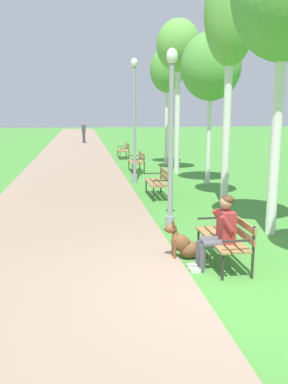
{
  "coord_description": "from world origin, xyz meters",
  "views": [
    {
      "loc": [
        -1.93,
        -5.46,
        2.6
      ],
      "look_at": [
        -0.66,
        3.01,
        0.9
      ],
      "focal_mm": 38.59,
      "sensor_mm": 36.0,
      "label": 1
    }
  ],
  "objects": [
    {
      "name": "paved_path",
      "position": [
        -2.39,
        24.0,
        0.02
      ],
      "size": [
        4.2,
        60.0,
        0.04
      ],
      "primitive_type": "cube",
      "color": "gray",
      "rests_on": "ground"
    },
    {
      "name": "lamp_post_near",
      "position": [
        -0.04,
        3.22,
        2.0
      ],
      "size": [
        0.24,
        0.24,
        3.86
      ],
      "color": "gray",
      "rests_on": "ground"
    },
    {
      "name": "ground_plane",
      "position": [
        0.0,
        0.0,
        0.0
      ],
      "size": [
        120.0,
        120.0,
        0.0
      ],
      "primitive_type": "plane",
      "color": "#478E38"
    },
    {
      "name": "birch_tree_fifth",
      "position": [
        2.02,
        11.54,
        5.08
      ],
      "size": [
        1.78,
        1.78,
        6.2
      ],
      "color": "silver",
      "rests_on": "ground"
    },
    {
      "name": "birch_tree_sixth",
      "position": [
        2.07,
        14.05,
        4.42
      ],
      "size": [
        1.58,
        1.46,
        5.5
      ],
      "color": "silver",
      "rests_on": "ground"
    },
    {
      "name": "dog_brown",
      "position": [
        -0.2,
        1.35,
        0.26
      ],
      "size": [
        0.83,
        0.29,
        0.71
      ],
      "color": "brown",
      "rests_on": "ground"
    },
    {
      "name": "person_seated_on_near_bench",
      "position": [
        0.26,
        0.8,
        0.68
      ],
      "size": [
        0.74,
        0.49,
        1.25
      ],
      "color": "#4C4C51",
      "rests_on": "ground"
    },
    {
      "name": "park_bench_far",
      "position": [
        0.4,
        11.95,
        0.51
      ],
      "size": [
        0.55,
        1.5,
        0.85
      ],
      "color": "olive",
      "rests_on": "ground"
    },
    {
      "name": "park_bench_furthest",
      "position": [
        0.35,
        17.08,
        0.51
      ],
      "size": [
        0.55,
        1.5,
        0.85
      ],
      "color": "olive",
      "rests_on": "ground"
    },
    {
      "name": "park_bench_near",
      "position": [
        0.47,
        1.01,
        0.51
      ],
      "size": [
        0.55,
        1.5,
        0.85
      ],
      "color": "olive",
      "rests_on": "ground"
    },
    {
      "name": "birch_tree_fourth",
      "position": [
        2.52,
        8.73,
        4.06
      ],
      "size": [
        2.09,
        1.91,
        5.24
      ],
      "color": "silver",
      "rests_on": "ground"
    },
    {
      "name": "lamp_post_mid",
      "position": [
        -0.07,
        9.25,
        2.26
      ],
      "size": [
        0.24,
        0.24,
        4.38
      ],
      "color": "gray",
      "rests_on": "ground"
    },
    {
      "name": "birch_tree_third",
      "position": [
        2.03,
        5.59,
        5.01
      ],
      "size": [
        1.4,
        1.42,
        6.47
      ],
      "color": "silver",
      "rests_on": "ground"
    },
    {
      "name": "pedestrian_distant",
      "position": [
        -1.77,
        28.0,
        0.84
      ],
      "size": [
        0.32,
        0.22,
        1.65
      ],
      "color": "#383842",
      "rests_on": "ground"
    },
    {
      "name": "park_bench_mid",
      "position": [
        0.36,
        6.65,
        0.51
      ],
      "size": [
        0.55,
        1.5,
        0.85
      ],
      "color": "olive",
      "rests_on": "ground"
    }
  ]
}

